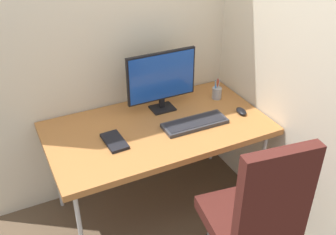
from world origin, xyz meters
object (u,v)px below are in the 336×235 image
at_px(office_chair, 256,215).
at_px(notebook, 114,141).
at_px(mouse, 241,111).
at_px(pen_holder, 217,93).
at_px(keyboard, 195,123).
at_px(monitor, 162,78).

bearing_deg(office_chair, notebook, 123.97).
distance_m(mouse, pen_holder, 0.27).
relative_size(office_chair, pen_holder, 7.18).
xyz_separation_m(office_chair, keyboard, (0.03, 0.74, 0.17)).
bearing_deg(notebook, mouse, -5.50).
bearing_deg(keyboard, pen_holder, 37.65).
relative_size(office_chair, mouse, 10.25).
distance_m(office_chair, monitor, 1.12).
xyz_separation_m(monitor, pen_holder, (0.44, -0.04, -0.19)).
bearing_deg(pen_holder, mouse, -81.68).
xyz_separation_m(office_chair, monitor, (-0.08, 1.04, 0.39)).
bearing_deg(office_chair, keyboard, 88.00).
bearing_deg(keyboard, monitor, 109.14).
distance_m(monitor, pen_holder, 0.48).
bearing_deg(notebook, monitor, 27.27).
height_order(office_chair, pen_holder, office_chair).
distance_m(office_chair, notebook, 0.96).
bearing_deg(office_chair, mouse, 61.59).
xyz_separation_m(keyboard, pen_holder, (0.33, 0.26, 0.03)).
height_order(pen_holder, notebook, pen_holder).
distance_m(monitor, mouse, 0.61).
distance_m(keyboard, notebook, 0.56).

